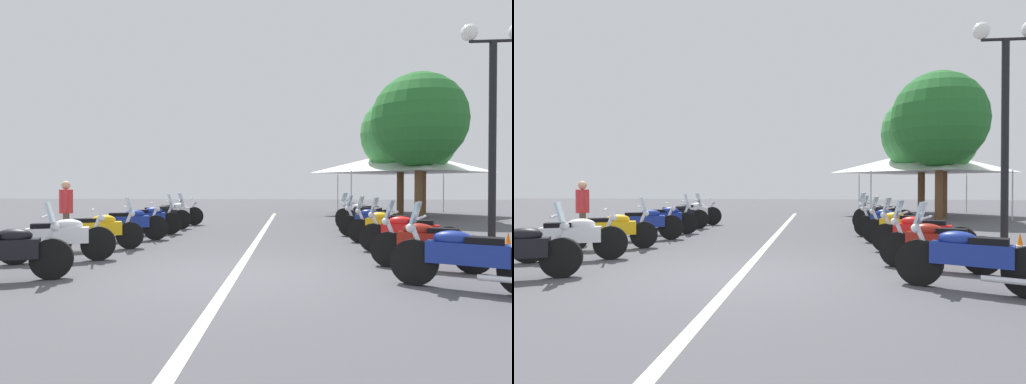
# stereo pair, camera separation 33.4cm
# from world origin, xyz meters

# --- Properties ---
(ground_plane) EXTENTS (80.00, 80.00, 0.00)m
(ground_plane) POSITION_xyz_m (0.00, 0.00, 0.00)
(ground_plane) COLOR #4C4C51
(lane_centre_stripe) EXTENTS (22.23, 0.16, 0.01)m
(lane_centre_stripe) POSITION_xyz_m (4.82, 0.00, 0.00)
(lane_centre_stripe) COLOR beige
(lane_centre_stripe) RESTS_ON ground_plane
(motorcycle_left_row_0) EXTENTS (1.00, 1.93, 1.21)m
(motorcycle_left_row_0) POSITION_xyz_m (-0.75, 3.41, 0.47)
(motorcycle_left_row_0) COLOR black
(motorcycle_left_row_0) RESTS_ON ground_plane
(motorcycle_left_row_1) EXTENTS (1.01, 1.99, 1.01)m
(motorcycle_left_row_1) POSITION_xyz_m (0.98, 3.48, 0.46)
(motorcycle_left_row_1) COLOR black
(motorcycle_left_row_1) RESTS_ON ground_plane
(motorcycle_left_row_2) EXTENTS (1.14, 1.95, 1.20)m
(motorcycle_left_row_2) POSITION_xyz_m (2.50, 3.44, 0.46)
(motorcycle_left_row_2) COLOR black
(motorcycle_left_row_2) RESTS_ON ground_plane
(motorcycle_left_row_3) EXTENTS (1.07, 1.97, 1.01)m
(motorcycle_left_row_3) POSITION_xyz_m (4.16, 3.35, 0.46)
(motorcycle_left_row_3) COLOR black
(motorcycle_left_row_3) RESTS_ON ground_plane
(motorcycle_left_row_4) EXTENTS (0.98, 1.92, 1.22)m
(motorcycle_left_row_4) POSITION_xyz_m (5.61, 3.31, 0.47)
(motorcycle_left_row_4) COLOR black
(motorcycle_left_row_4) RESTS_ON ground_plane
(motorcycle_left_row_5) EXTENTS (1.15, 1.92, 1.21)m
(motorcycle_left_row_5) POSITION_xyz_m (7.13, 3.40, 0.47)
(motorcycle_left_row_5) COLOR black
(motorcycle_left_row_5) RESTS_ON ground_plane
(motorcycle_left_row_6) EXTENTS (0.86, 2.08, 1.02)m
(motorcycle_left_row_6) POSITION_xyz_m (8.70, 3.35, 0.47)
(motorcycle_left_row_6) COLOR black
(motorcycle_left_row_6) RESTS_ON ground_plane
(motorcycle_right_row_0) EXTENTS (1.05, 1.93, 1.23)m
(motorcycle_right_row_0) POSITION_xyz_m (-0.70, -3.33, 0.48)
(motorcycle_right_row_0) COLOR black
(motorcycle_right_row_0) RESTS_ON ground_plane
(motorcycle_right_row_1) EXTENTS (0.98, 1.90, 1.20)m
(motorcycle_right_row_1) POSITION_xyz_m (0.79, -3.27, 0.46)
(motorcycle_right_row_1) COLOR black
(motorcycle_right_row_1) RESTS_ON ground_plane
(motorcycle_right_row_2) EXTENTS (1.03, 2.04, 1.20)m
(motorcycle_right_row_2) POSITION_xyz_m (2.53, -3.39, 0.46)
(motorcycle_right_row_2) COLOR black
(motorcycle_right_row_2) RESTS_ON ground_plane
(motorcycle_right_row_3) EXTENTS (0.96, 1.89, 1.20)m
(motorcycle_right_row_3) POSITION_xyz_m (4.13, -3.26, 0.46)
(motorcycle_right_row_3) COLOR black
(motorcycle_right_row_3) RESTS_ON ground_plane
(motorcycle_right_row_4) EXTENTS (0.92, 2.04, 1.19)m
(motorcycle_right_row_4) POSITION_xyz_m (5.57, -3.24, 0.46)
(motorcycle_right_row_4) COLOR black
(motorcycle_right_row_4) RESTS_ON ground_plane
(motorcycle_right_row_5) EXTENTS (1.06, 1.91, 1.01)m
(motorcycle_right_row_5) POSITION_xyz_m (7.23, -3.27, 0.47)
(motorcycle_right_row_5) COLOR black
(motorcycle_right_row_5) RESTS_ON ground_plane
(motorcycle_right_row_6) EXTENTS (1.17, 1.99, 1.21)m
(motorcycle_right_row_6) POSITION_xyz_m (8.92, -3.47, 0.47)
(motorcycle_right_row_6) COLOR black
(motorcycle_right_row_6) RESTS_ON ground_plane
(street_lamp_twin_globe) EXTENTS (0.32, 1.22, 4.61)m
(street_lamp_twin_globe) POSITION_xyz_m (1.92, -4.83, 3.18)
(street_lamp_twin_globe) COLOR black
(street_lamp_twin_globe) RESTS_ON ground_plane
(traffic_cone_1) EXTENTS (0.36, 0.36, 0.61)m
(traffic_cone_1) POSITION_xyz_m (1.42, -4.90, 0.29)
(traffic_cone_1) COLOR orange
(traffic_cone_1) RESTS_ON ground_plane
(bystander_0) EXTENTS (0.49, 0.32, 1.57)m
(bystander_0) POSITION_xyz_m (3.37, 4.62, 0.92)
(bystander_0) COLOR brown
(bystander_0) RESTS_ON ground_plane
(roadside_tree_0) EXTENTS (2.94, 2.94, 5.00)m
(roadside_tree_0) POSITION_xyz_m (13.55, -6.82, 3.51)
(roadside_tree_0) COLOR brown
(roadside_tree_0) RESTS_ON ground_plane
(roadside_tree_1) EXTENTS (3.93, 3.93, 6.19)m
(roadside_tree_1) POSITION_xyz_m (11.91, -6.19, 4.21)
(roadside_tree_1) COLOR brown
(roadside_tree_1) RESTS_ON ground_plane
(roadside_tree_2) EXTENTS (3.73, 3.73, 5.78)m
(roadside_tree_2) POSITION_xyz_m (14.18, -5.99, 3.91)
(roadside_tree_2) COLOR brown
(roadside_tree_2) RESTS_ON ground_plane
(event_tent) EXTENTS (6.43, 6.43, 3.20)m
(event_tent) POSITION_xyz_m (15.18, -6.35, 2.65)
(event_tent) COLOR white
(event_tent) RESTS_ON ground_plane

